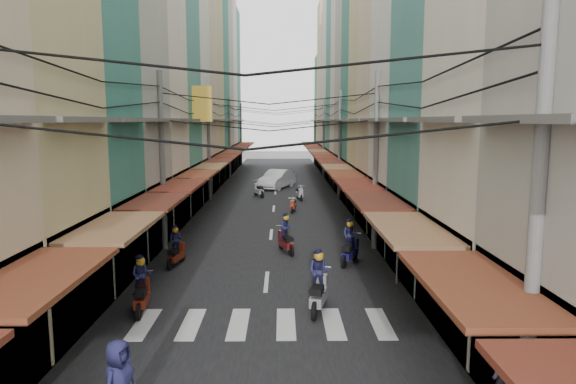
{
  "coord_description": "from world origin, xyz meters",
  "views": [
    {
      "loc": [
        0.6,
        -20.47,
        5.98
      ],
      "look_at": [
        0.86,
        3.7,
        2.6
      ],
      "focal_mm": 32.0,
      "sensor_mm": 36.0,
      "label": 1
    }
  ],
  "objects": [
    {
      "name": "crosswalk",
      "position": [
        -0.0,
        -6.0,
        0.03
      ],
      "size": [
        7.55,
        2.4,
        0.01
      ],
      "color": "silver",
      "rests_on": "ground"
    },
    {
      "name": "traffic_sign",
      "position": [
        4.78,
        -2.28,
        1.92
      ],
      "size": [
        0.1,
        0.58,
        2.67
      ],
      "color": "slate",
      "rests_on": "ground"
    },
    {
      "name": "moving_scooters",
      "position": [
        0.09,
        2.37,
        0.56
      ],
      "size": [
        7.76,
        26.37,
        2.0
      ],
      "color": "black",
      "rests_on": "ground"
    },
    {
      "name": "white_car",
      "position": [
        0.11,
        24.55,
        0.0
      ],
      "size": [
        6.23,
        4.27,
        2.05
      ],
      "primitive_type": "imported",
      "rotation": [
        0.0,
        0.0,
        -0.38
      ],
      "color": "silver",
      "rests_on": "ground"
    },
    {
      "name": "building_row_left",
      "position": [
        -7.92,
        16.56,
        9.78
      ],
      "size": [
        7.8,
        67.67,
        23.7
      ],
      "color": "silver",
      "rests_on": "ground"
    },
    {
      "name": "ground",
      "position": [
        0.0,
        0.0,
        0.0
      ],
      "size": [
        160.0,
        160.0,
        0.0
      ],
      "primitive_type": "plane",
      "color": "slate",
      "rests_on": "ground"
    },
    {
      "name": "market_umbrella",
      "position": [
        7.2,
        -7.77,
        2.05
      ],
      "size": [
        2.21,
        2.21,
        2.33
      ],
      "color": "#B2B2B7",
      "rests_on": "ground"
    },
    {
      "name": "utility_poles",
      "position": [
        0.0,
        15.01,
        6.59
      ],
      "size": [
        10.2,
        66.13,
        8.2
      ],
      "color": "slate",
      "rests_on": "ground"
    },
    {
      "name": "building_row_right",
      "position": [
        7.92,
        16.45,
        9.41
      ],
      "size": [
        7.8,
        68.98,
        22.59
      ],
      "color": "#3A806F",
      "rests_on": "ground"
    },
    {
      "name": "bicycle",
      "position": [
        6.28,
        3.0,
        0.0
      ],
      "size": [
        1.8,
        0.73,
        1.22
      ],
      "primitive_type": "imported",
      "rotation": [
        0.0,
        0.0,
        1.61
      ],
      "color": "black",
      "rests_on": "ground"
    },
    {
      "name": "pedestrians",
      "position": [
        -4.2,
        2.37,
        1.07
      ],
      "size": [
        12.23,
        26.74,
        2.23
      ],
      "color": "#281F29",
      "rests_on": "ground"
    },
    {
      "name": "parked_scooters",
      "position": [
        4.07,
        -4.49,
        0.46
      ],
      "size": [
        13.02,
        14.2,
        0.98
      ],
      "color": "black",
      "rests_on": "ground"
    },
    {
      "name": "sidewalk_right",
      "position": [
        6.5,
        20.0,
        0.03
      ],
      "size": [
        3.0,
        80.0,
        0.06
      ],
      "primitive_type": "cube",
      "color": "gray",
      "rests_on": "ground"
    },
    {
      "name": "sidewalk_left",
      "position": [
        -6.5,
        20.0,
        0.03
      ],
      "size": [
        3.0,
        80.0,
        0.06
      ],
      "primitive_type": "cube",
      "color": "gray",
      "rests_on": "ground"
    },
    {
      "name": "road",
      "position": [
        0.0,
        20.0,
        0.01
      ],
      "size": [
        10.0,
        80.0,
        0.02
      ],
      "primitive_type": "cube",
      "color": "black",
      "rests_on": "ground"
    }
  ]
}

